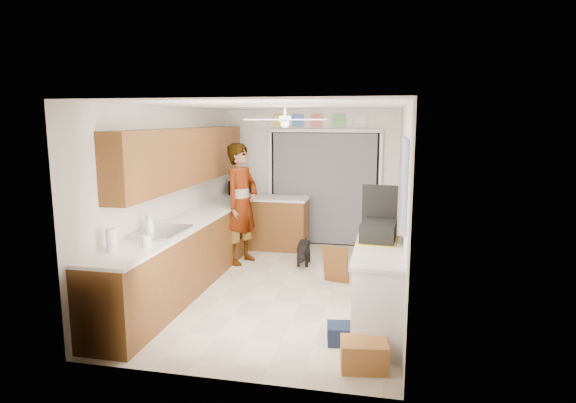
{
  "coord_description": "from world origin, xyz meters",
  "views": [
    {
      "loc": [
        1.41,
        -6.31,
        2.32
      ],
      "look_at": [
        0.0,
        0.4,
        1.15
      ],
      "focal_mm": 30.0,
      "sensor_mm": 36.0,
      "label": 1
    }
  ],
  "objects_px": {
    "paper_towel_roll": "(111,240)",
    "navy_crate": "(343,334)",
    "cardboard_box": "(364,355)",
    "microwave": "(240,187)",
    "soap_bottle": "(150,224)",
    "suitcase": "(378,231)",
    "man": "(241,204)",
    "dog": "(304,252)"
  },
  "relations": [
    {
      "from": "suitcase",
      "to": "cardboard_box",
      "type": "bearing_deg",
      "value": -88.71
    },
    {
      "from": "man",
      "to": "dog",
      "type": "relative_size",
      "value": 3.67
    },
    {
      "from": "microwave",
      "to": "man",
      "type": "bearing_deg",
      "value": -163.02
    },
    {
      "from": "microwave",
      "to": "cardboard_box",
      "type": "xyz_separation_m",
      "value": [
        2.55,
        -4.29,
        -0.93
      ]
    },
    {
      "from": "microwave",
      "to": "suitcase",
      "type": "distance_m",
      "value": 4.02
    },
    {
      "from": "microwave",
      "to": "man",
      "type": "xyz_separation_m",
      "value": [
        0.4,
        -1.23,
        -0.09
      ]
    },
    {
      "from": "man",
      "to": "paper_towel_roll",
      "type": "bearing_deg",
      "value": -171.39
    },
    {
      "from": "soap_bottle",
      "to": "navy_crate",
      "type": "height_order",
      "value": "soap_bottle"
    },
    {
      "from": "soap_bottle",
      "to": "paper_towel_roll",
      "type": "distance_m",
      "value": 0.73
    },
    {
      "from": "microwave",
      "to": "cardboard_box",
      "type": "distance_m",
      "value": 5.07
    },
    {
      "from": "microwave",
      "to": "dog",
      "type": "bearing_deg",
      "value": -130.26
    },
    {
      "from": "suitcase",
      "to": "cardboard_box",
      "type": "distance_m",
      "value": 1.54
    },
    {
      "from": "soap_bottle",
      "to": "navy_crate",
      "type": "xyz_separation_m",
      "value": [
        2.37,
        -0.41,
        -0.98
      ]
    },
    {
      "from": "paper_towel_roll",
      "to": "cardboard_box",
      "type": "height_order",
      "value": "paper_towel_roll"
    },
    {
      "from": "suitcase",
      "to": "soap_bottle",
      "type": "bearing_deg",
      "value": -168.0
    },
    {
      "from": "microwave",
      "to": "suitcase",
      "type": "xyz_separation_m",
      "value": [
        2.62,
        -3.05,
        -0.02
      ]
    },
    {
      "from": "microwave",
      "to": "paper_towel_roll",
      "type": "relative_size",
      "value": 1.88
    },
    {
      "from": "cardboard_box",
      "to": "man",
      "type": "relative_size",
      "value": 0.22
    },
    {
      "from": "soap_bottle",
      "to": "suitcase",
      "type": "relative_size",
      "value": 0.55
    },
    {
      "from": "cardboard_box",
      "to": "soap_bottle",
      "type": "bearing_deg",
      "value": 161.14
    },
    {
      "from": "soap_bottle",
      "to": "cardboard_box",
      "type": "height_order",
      "value": "soap_bottle"
    },
    {
      "from": "cardboard_box",
      "to": "microwave",
      "type": "bearing_deg",
      "value": 120.71
    },
    {
      "from": "paper_towel_roll",
      "to": "microwave",
      "type": "bearing_deg",
      "value": 88.27
    },
    {
      "from": "soap_bottle",
      "to": "dog",
      "type": "bearing_deg",
      "value": 56.53
    },
    {
      "from": "suitcase",
      "to": "navy_crate",
      "type": "distance_m",
      "value": 1.25
    },
    {
      "from": "navy_crate",
      "to": "man",
      "type": "distance_m",
      "value": 3.32
    },
    {
      "from": "paper_towel_roll",
      "to": "man",
      "type": "height_order",
      "value": "man"
    },
    {
      "from": "suitcase",
      "to": "navy_crate",
      "type": "relative_size",
      "value": 1.56
    },
    {
      "from": "navy_crate",
      "to": "dog",
      "type": "xyz_separation_m",
      "value": [
        -0.89,
        2.65,
        0.11
      ]
    },
    {
      "from": "man",
      "to": "cardboard_box",
      "type": "bearing_deg",
      "value": -126.07
    },
    {
      "from": "microwave",
      "to": "paper_towel_roll",
      "type": "xyz_separation_m",
      "value": [
        -0.12,
        -4.13,
        -0.01
      ]
    },
    {
      "from": "microwave",
      "to": "navy_crate",
      "type": "distance_m",
      "value": 4.55
    },
    {
      "from": "microwave",
      "to": "man",
      "type": "height_order",
      "value": "man"
    },
    {
      "from": "man",
      "to": "dog",
      "type": "xyz_separation_m",
      "value": [
        1.01,
        0.08,
        -0.77
      ]
    },
    {
      "from": "cardboard_box",
      "to": "navy_crate",
      "type": "distance_m",
      "value": 0.55
    },
    {
      "from": "paper_towel_roll",
      "to": "cardboard_box",
      "type": "xyz_separation_m",
      "value": [
        2.67,
        -0.16,
        -0.93
      ]
    },
    {
      "from": "soap_bottle",
      "to": "dog",
      "type": "xyz_separation_m",
      "value": [
        1.48,
        2.24,
        -0.87
      ]
    },
    {
      "from": "cardboard_box",
      "to": "suitcase",
      "type": "bearing_deg",
      "value": 86.47
    },
    {
      "from": "soap_bottle",
      "to": "suitcase",
      "type": "height_order",
      "value": "soap_bottle"
    },
    {
      "from": "paper_towel_roll",
      "to": "navy_crate",
      "type": "xyz_separation_m",
      "value": [
        2.43,
        0.33,
        -0.97
      ]
    },
    {
      "from": "man",
      "to": "dog",
      "type": "bearing_deg",
      "value": -66.77
    },
    {
      "from": "microwave",
      "to": "suitcase",
      "type": "bearing_deg",
      "value": -140.51
    }
  ]
}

